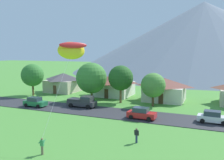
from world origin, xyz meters
The scene contains 15 objects.
road_strip centered at (0.00, 26.88, 0.04)m, with size 160.00×6.89×0.08m, color #2D2D33.
mountain_west_ridge centered at (3.28, 121.32, 16.96)m, with size 127.50×127.50×33.92m, color slate.
house_leftmost centered at (-24.65, 42.07, 2.40)m, with size 7.70×8.07×4.63m.
house_right_center centered at (0.74, 40.35, 2.39)m, with size 8.43×7.30×4.62m.
house_rightmost centered at (-11.13, 41.84, 2.42)m, with size 8.62×8.31×4.68m.
tree_near_left centered at (-0.17, 34.45, 3.89)m, with size 4.49×4.49×6.14m.
tree_left_of_center centered at (-28.00, 34.75, 4.65)m, with size 5.07×5.07×7.20m.
tree_center centered at (-13.06, 34.91, 4.61)m, with size 6.27×6.27×7.75m.
tree_near_right centered at (-6.72, 35.00, 4.88)m, with size 4.87×4.87×7.33m.
parked_car_red_mid_west centered at (0.35, 25.25, 0.87)m, with size 4.24×2.16×1.68m.
parked_car_green_mid_east centered at (-19.73, 25.64, 0.87)m, with size 4.21×2.10×1.68m.
parked_car_white_east_end centered at (10.18, 27.12, 0.87)m, with size 4.28×2.23×1.68m.
pickup_truck_charcoal_west_side centered at (-11.55, 28.58, 1.06)m, with size 5.26×2.46×1.99m.
kite_flyer_with_kite centered at (-5.00, 14.84, 10.04)m, with size 3.04×7.80×11.21m.
watcher_person centered at (2.57, 15.77, 0.88)m, with size 0.56×0.24×1.68m.
Camera 1 is at (10.38, -9.47, 10.05)m, focal length 39.73 mm.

